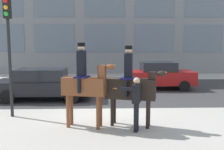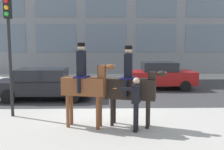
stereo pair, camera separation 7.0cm
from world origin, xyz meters
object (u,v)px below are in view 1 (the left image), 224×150
street_car_near_lane (43,84)px  street_car_far_lane (159,75)px  traffic_light (8,38)px  mounted_horse_companion (131,87)px  pedestrian_bystander (136,100)px  mounted_horse_lead (85,84)px

street_car_near_lane → street_car_far_lane: (6.16, 2.72, 0.05)m
street_car_near_lane → traffic_light: (-0.48, -2.82, 2.07)m
mounted_horse_companion → pedestrian_bystander: size_ratio=1.57×
mounted_horse_companion → street_car_far_lane: size_ratio=0.66×
mounted_horse_lead → street_car_far_lane: 7.85m
mounted_horse_lead → pedestrian_bystander: size_ratio=1.62×
traffic_light → street_car_far_lane: bearing=39.8°
mounted_horse_companion → street_car_far_lane: (2.40, 6.74, -0.47)m
mounted_horse_lead → traffic_light: bearing=169.5°
mounted_horse_lead → street_car_near_lane: size_ratio=0.59×
street_car_near_lane → traffic_light: bearing=-99.7°
street_car_far_lane → traffic_light: 8.89m
pedestrian_bystander → traffic_light: size_ratio=0.39×
traffic_light → street_car_near_lane: bearing=80.3°
street_car_near_lane → mounted_horse_companion: bearing=-46.9°
mounted_horse_lead → mounted_horse_companion: size_ratio=1.04×
mounted_horse_lead → street_car_far_lane: bearing=74.3°
street_car_near_lane → street_car_far_lane: 6.74m
mounted_horse_companion → street_car_near_lane: 5.53m
mounted_horse_lead → traffic_light: size_ratio=0.63×
street_car_far_lane → traffic_light: bearing=-140.2°
street_car_far_lane → street_car_near_lane: bearing=-156.2°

